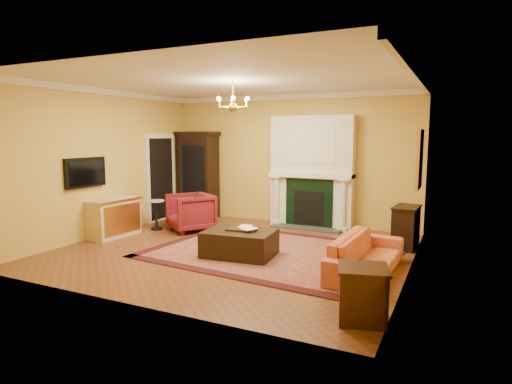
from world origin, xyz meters
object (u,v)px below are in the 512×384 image
Objects in this scene: china_cabinet at (198,176)px; console_table at (406,228)px; leather_ottoman at (240,243)px; end_table at (363,295)px; pedestal_table at (156,213)px; coral_sofa at (366,249)px; wingback_armchair at (191,210)px; commode at (113,218)px.

console_table is (5.18, -0.99, -0.66)m from china_cabinet.
console_table is at bearing 30.17° from leather_ottoman.
pedestal_table is at bearing 151.68° from end_table.
china_cabinet is 5.60m from coral_sofa.
pedestal_table is at bearing -127.51° from wingback_armchair.
china_cabinet is at bearing 62.61° from coral_sofa.
leather_ottoman is at bearing -139.34° from console_table.
wingback_armchair is (0.79, -1.50, -0.59)m from china_cabinet.
end_table is at bearing -167.48° from coral_sofa.
china_cabinet reaches higher than coral_sofa.
commode is (-0.37, -0.90, 0.01)m from pedestal_table.
end_table is (5.45, -1.84, -0.10)m from commode.
china_cabinet is 1.85m from pedestal_table.
wingback_armchair is 1.18× the size of console_table.
china_cabinet is 2.31× the size of wingback_armchair.
coral_sofa is 3.29× the size of end_table.
commode is 1.78× the size of end_table.
wingback_armchair is 4.42m from console_table.
coral_sofa is (4.82, -2.78, -0.65)m from china_cabinet.
pedestal_table is at bearing 71.35° from commode.
end_table is 0.78× the size of console_table.
china_cabinet is 6.83m from end_table.
china_cabinet is 3.15× the size of pedestal_table.
leather_ottoman is (-2.44, 1.67, -0.06)m from end_table.
leather_ottoman is (2.68, -2.80, -0.80)m from china_cabinet.
end_table is 0.51× the size of leather_ottoman.
china_cabinet is 2.73× the size of console_table.
commode is 1.39× the size of console_table.
end_table is at bearing -86.25° from console_table.
coral_sofa is (4.78, -1.05, -0.00)m from pedestal_table.
pedestal_table is 0.87× the size of console_table.
coral_sofa is 1.72m from end_table.
pedestal_table is at bearing 80.18° from coral_sofa.
pedestal_table is 0.62× the size of commode.
coral_sofa is 2.15m from leather_ottoman.
wingback_armchair is 2.31m from leather_ottoman.
console_table is (0.36, 1.79, -0.00)m from coral_sofa.
console_table is 0.65× the size of leather_ottoman.
china_cabinet is at bearing 91.38° from pedestal_table.
china_cabinet is 1.77× the size of leather_ottoman.
console_table is at bearing 20.36° from commode.
wingback_armchair reaches higher than console_table.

